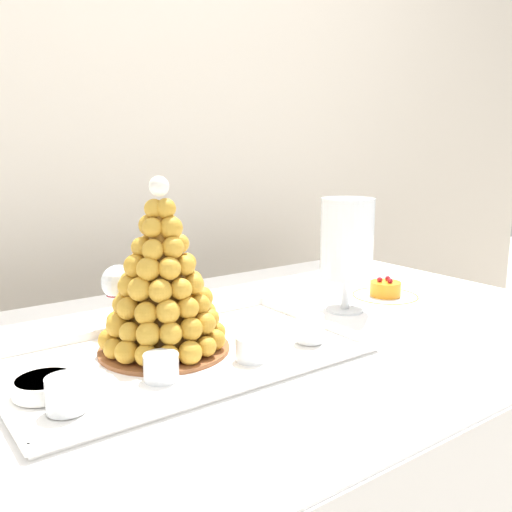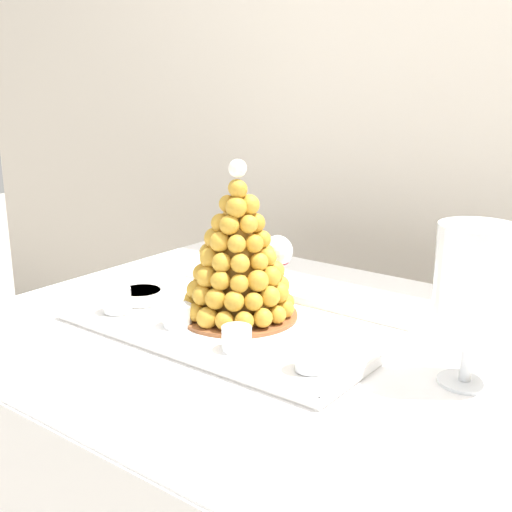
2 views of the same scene
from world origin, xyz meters
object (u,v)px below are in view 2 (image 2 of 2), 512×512
dessert_cup_left (117,301)px  dessert_cup_mid_right (311,356)px  serving_tray (233,325)px  dessert_cup_centre (237,339)px  creme_brulee_ramekin (141,295)px  macaron_goblet (473,285)px  dessert_cup_mid_left (177,316)px  croquembouche (238,257)px  wine_glass (277,254)px

dessert_cup_left → dessert_cup_mid_right: size_ratio=1.08×
dessert_cup_left → serving_tray: bearing=20.9°
dessert_cup_centre → creme_brulee_ramekin: (-0.35, 0.08, -0.01)m
serving_tray → creme_brulee_ramekin: size_ratio=6.63×
dessert_cup_mid_right → macaron_goblet: (0.23, 0.13, 0.14)m
dessert_cup_mid_left → dessert_cup_centre: bearing=-6.5°
dessert_cup_mid_left → macaron_goblet: (0.55, 0.12, 0.15)m
croquembouche → dessert_cup_mid_left: (-0.06, -0.12, -0.11)m
serving_tray → dessert_cup_mid_left: dessert_cup_mid_left is taller
dessert_cup_left → dessert_cup_mid_right: (0.49, 0.01, 0.00)m
dessert_cup_mid_right → serving_tray: bearing=160.8°
dessert_cup_left → dessert_cup_mid_right: dessert_cup_mid_right is taller
dessert_cup_centre → dessert_cup_mid_left: bearing=173.5°
dessert_cup_centre → macaron_goblet: size_ratio=0.21×
croquembouche → creme_brulee_ramekin: (-0.24, -0.06, -0.12)m
dessert_cup_left → wine_glass: 0.38m
serving_tray → croquembouche: size_ratio=1.98×
serving_tray → croquembouche: (-0.02, 0.04, 0.13)m
serving_tray → dessert_cup_left: (-0.25, -0.09, 0.03)m
dessert_cup_mid_left → macaron_goblet: size_ratio=0.22×
dessert_cup_mid_left → wine_glass: wine_glass is taller
serving_tray → dessert_cup_centre: dessert_cup_centre is taller
dessert_cup_left → dessert_cup_mid_left: dessert_cup_left is taller
dessert_cup_mid_left → macaron_goblet: 0.59m
creme_brulee_ramekin → dessert_cup_left: bearing=-82.8°
croquembouche → dessert_cup_mid_right: (0.26, -0.13, -0.11)m
dessert_cup_centre → creme_brulee_ramekin: size_ratio=0.57×
serving_tray → creme_brulee_ramekin: 0.26m
serving_tray → creme_brulee_ramekin: bearing=-176.3°
dessert_cup_centre → macaron_goblet: bearing=20.0°
croquembouche → dessert_cup_left: 0.29m
dessert_cup_centre → creme_brulee_ramekin: 0.35m
dessert_cup_centre → wine_glass: (-0.13, 0.30, 0.08)m
creme_brulee_ramekin → wine_glass: 0.33m
dessert_cup_centre → dessert_cup_mid_right: bearing=4.5°
serving_tray → dessert_cup_centre: (0.09, -0.10, 0.02)m
creme_brulee_ramekin → dessert_cup_mid_right: bearing=-7.8°
serving_tray → croquembouche: croquembouche is taller
dessert_cup_left → macaron_goblet: macaron_goblet is taller
croquembouche → macaron_goblet: 0.49m
dessert_cup_mid_left → creme_brulee_ramekin: size_ratio=0.60×
dessert_cup_left → dessert_cup_mid_right: bearing=1.1°
dessert_cup_mid_right → wine_glass: 0.41m
dessert_cup_centre → wine_glass: 0.34m
creme_brulee_ramekin → macaron_goblet: (0.73, 0.06, 0.15)m
serving_tray → dessert_cup_mid_right: (0.24, -0.08, 0.03)m
dessert_cup_mid_right → macaron_goblet: 0.30m
dessert_cup_left → dessert_cup_centre: 0.34m
croquembouche → dessert_cup_mid_left: 0.17m
dessert_cup_centre → macaron_goblet: 0.43m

